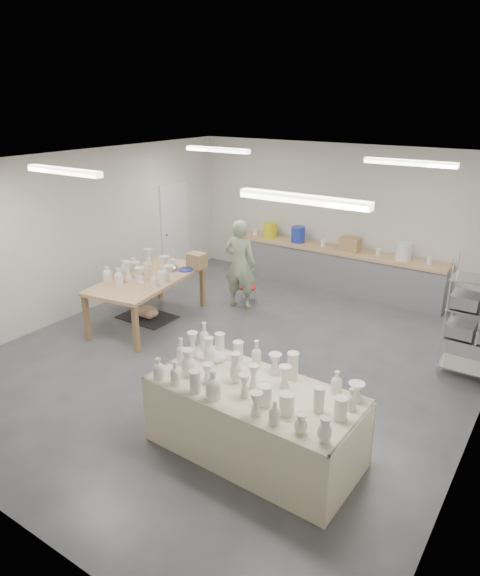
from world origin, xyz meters
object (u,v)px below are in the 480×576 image
Objects in this scene: work_table at (151,276)px; potter at (240,264)px; red_stool at (248,288)px; drying_table at (254,418)px.

work_table is 1.73m from potter.
potter reaches higher than work_table.
red_stool is at bearing 53.07° from work_table.
drying_table is 4.14m from work_table.
work_table is (-3.53, 2.12, 0.42)m from drying_table.
work_table is 5.62× the size of red_stool.
drying_table is 1.40× the size of potter.
work_table is at bearing 45.16° from potter.
potter is at bearing -90.00° from red_stool.
potter is (-2.58, 3.58, 0.42)m from drying_table.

